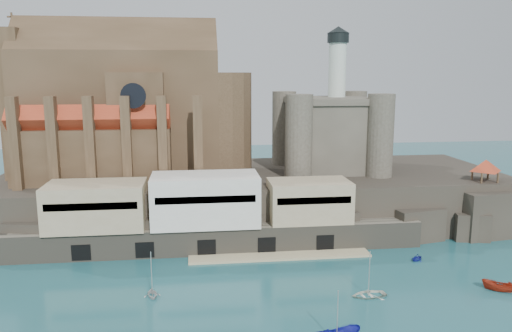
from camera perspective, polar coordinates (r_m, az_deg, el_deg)
name	(u,v)px	position (r m, az deg, el deg)	size (l,w,h in m)	color
ground	(288,307)	(67.15, 3.69, -15.79)	(300.00, 300.00, 0.00)	#1A4F56
promontory	(252,197)	(102.21, -0.45, -3.57)	(100.00, 36.00, 10.00)	black
quay	(205,215)	(85.56, -5.90, -5.62)	(70.00, 12.00, 13.05)	#686153
church	(130,113)	(102.10, -14.17, 5.89)	(47.00, 25.93, 30.51)	#463321
castle_keep	(329,130)	(104.56, 8.35, 4.10)	(21.20, 21.20, 29.30)	#4B463B
rock_outcrop	(482,212)	(103.61, 24.44, -4.85)	(14.50, 10.50, 8.70)	black
pavilion	(486,167)	(101.94, 24.76, -0.09)	(6.40, 6.40, 5.40)	#463321
boat_4	(152,297)	(71.17, -11.75, -14.41)	(2.67, 1.63, 3.09)	silver
boat_5	(499,291)	(79.04, 25.98, -12.70)	(1.70, 1.75, 4.52)	#9E2913
boat_6	(368,296)	(71.59, 12.71, -14.30)	(3.52, 1.02, 4.93)	silver
boat_7	(417,260)	(86.24, 17.91, -10.20)	(2.30, 1.40, 2.66)	#1C249D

